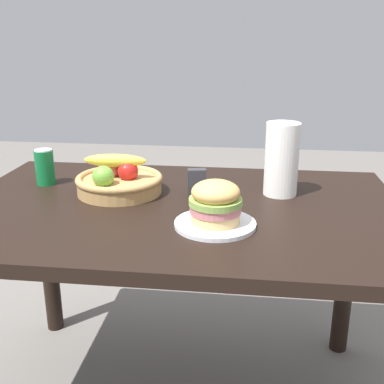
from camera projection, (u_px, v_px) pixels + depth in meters
dining_table at (178, 234)px, 1.52m from camera, size 1.40×0.90×0.75m
plate at (215, 224)px, 1.32m from camera, size 0.23×0.23×0.01m
sandwich at (215, 202)px, 1.30m from camera, size 0.15×0.15×0.12m
soda_can at (45, 167)px, 1.67m from camera, size 0.07×0.07×0.13m
fruit_basket at (119, 180)px, 1.59m from camera, size 0.29×0.29×0.14m
paper_towel_roll at (282, 159)px, 1.55m from camera, size 0.11×0.11×0.24m
napkin_holder at (197, 182)px, 1.56m from camera, size 0.06×0.04×0.09m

